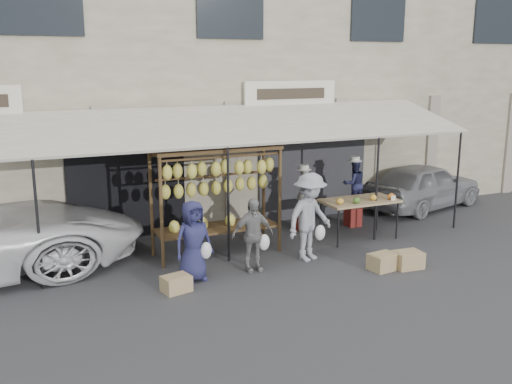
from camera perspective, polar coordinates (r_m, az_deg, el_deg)
ground_plane at (r=10.91m, az=4.46°, el=-8.03°), size 90.00×90.00×0.00m
shophouse at (r=16.20m, az=-6.52°, el=11.93°), size 24.00×6.15×7.30m
awning at (r=12.32m, az=-0.37°, el=6.74°), size 10.00×2.35×2.92m
banana_rack at (r=11.50m, az=-3.94°, el=1.23°), size 2.60×0.90×2.24m
produce_table at (r=12.86m, az=10.39°, el=-0.95°), size 1.70×0.90×1.04m
vendor_left at (r=13.31m, az=4.79°, el=0.16°), size 0.39×0.26×1.06m
vendor_right at (r=13.84m, az=9.78°, el=0.83°), size 0.61×0.50×1.17m
customer_left at (r=10.35m, az=-6.30°, el=-4.89°), size 0.80×0.60×1.49m
customer_mid at (r=10.76m, az=-0.36°, el=-4.31°), size 0.84×0.37×1.42m
customer_right at (r=11.36m, az=5.38°, el=-2.50°), size 1.30×1.00×1.77m
stool_left at (r=13.50m, az=4.73°, el=-2.95°), size 0.32×0.32×0.44m
stool_right at (r=14.03m, az=9.65°, el=-2.43°), size 0.41×0.41×0.46m
crate_near_a at (r=11.25m, az=12.59°, el=-6.83°), size 0.56×0.46×0.31m
crate_near_b at (r=11.46m, az=14.94°, el=-6.56°), size 0.56×0.45×0.32m
crate_far at (r=10.08m, az=-7.98°, el=-9.07°), size 0.54×0.45×0.28m
sedan at (r=16.06m, az=16.43°, el=0.65°), size 3.99×2.40×1.27m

